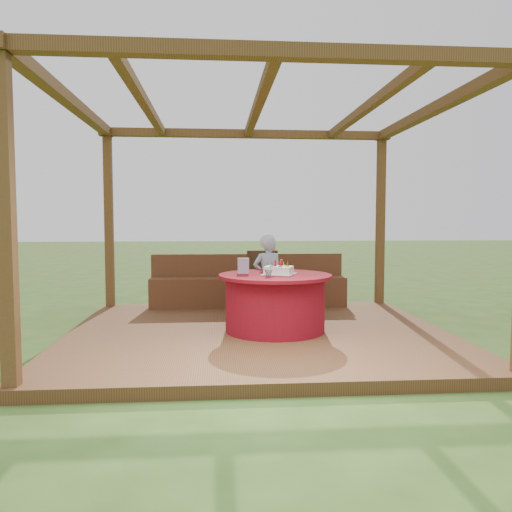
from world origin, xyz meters
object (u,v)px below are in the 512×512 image
Objects in this scene: gift_bag at (243,266)px; birthday_cake at (279,270)px; bench at (248,289)px; table at (275,302)px; chair at (263,279)px; drinking_glass at (268,273)px; elderly_woman at (268,275)px.

birthday_cake is at bearing -16.52° from gift_bag.
gift_bag is at bearing -95.82° from bench.
bench reaches higher than table.
drinking_glass is at bearing -93.04° from chair.
chair is at bearing 93.97° from birthday_cake.
chair is at bearing -75.00° from bench.
gift_bag is (-0.17, -1.66, 0.51)m from bench.
gift_bag is at bearing 165.22° from birthday_cake.
table is at bearing 68.41° from drinking_glass.
birthday_cake is 0.43m from gift_bag.
elderly_woman is 0.83m from gift_bag.
birthday_cake is 0.32m from drinking_glass.
birthday_cake is (0.25, -1.77, 0.47)m from bench.
chair is at bearing 86.96° from drinking_glass.
gift_bag is (-0.42, 0.11, 0.04)m from birthday_cake.
chair reaches higher than bench.
elderly_woman is at bearing -84.46° from chair.
bench is 6.46× the size of birthday_cake.
gift_bag reaches higher than birthday_cake.
drinking_glass is (-0.15, -0.28, -0.01)m from birthday_cake.
gift_bag reaches higher than drinking_glass.
birthday_cake reaches higher than table.
elderly_woman is 1.11m from drinking_glass.
elderly_woman reaches higher than gift_bag.
bench is 1.84m from birthday_cake.
drinking_glass reaches higher than table.
bench is at bearing 96.55° from table.
gift_bag is at bearing -108.35° from chair.
bench is 2.10m from drinking_glass.
birthday_cake reaches higher than drinking_glass.
gift_bag reaches higher than bench.
elderly_woman is 2.47× the size of birthday_cake.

